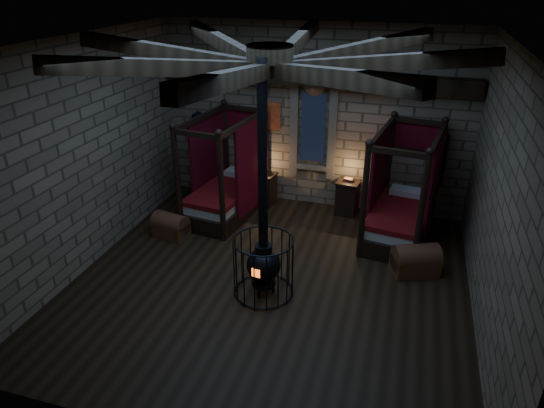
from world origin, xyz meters
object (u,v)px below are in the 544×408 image
(bed_right, at_px, (400,212))
(trunk_left, at_px, (171,226))
(stove, at_px, (264,262))
(bed_left, at_px, (227,191))
(trunk_right, at_px, (415,260))

(bed_right, height_order, trunk_left, bed_right)
(bed_right, xyz_separation_m, trunk_left, (-4.66, -1.37, -0.34))
(bed_right, distance_m, stove, 3.49)
(bed_left, height_order, stove, stove)
(bed_left, distance_m, trunk_left, 1.59)
(trunk_right, height_order, stove, stove)
(stove, bearing_deg, trunk_left, 160.74)
(trunk_left, relative_size, trunk_right, 0.85)
(bed_left, relative_size, bed_right, 0.99)
(bed_right, bearing_deg, trunk_left, -155.22)
(trunk_right, distance_m, stove, 2.92)
(bed_right, relative_size, trunk_left, 2.94)
(stove, bearing_deg, trunk_right, 38.52)
(bed_left, distance_m, trunk_right, 4.48)
(bed_right, xyz_separation_m, stove, (-2.16, -2.75, 0.07))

